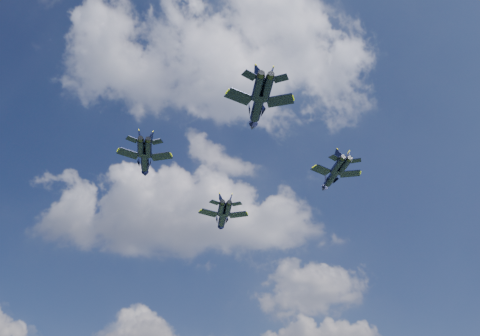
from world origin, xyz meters
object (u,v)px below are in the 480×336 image
at_px(jet_slot, 257,108).
at_px(jet_left, 145,161).
at_px(jet_lead, 222,218).
at_px(jet_right, 332,177).

bearing_deg(jet_slot, jet_left, 137.04).
relative_size(jet_lead, jet_slot, 0.99).
bearing_deg(jet_right, jet_lead, 135.51).
relative_size(jet_lead, jet_right, 1.05).
relative_size(jet_left, jet_slot, 0.91).
distance_m(jet_right, jet_slot, 32.20).
height_order(jet_lead, jet_slot, jet_slot).
height_order(jet_left, jet_slot, jet_slot).
bearing_deg(jet_right, jet_left, 179.43).
xyz_separation_m(jet_right, jet_slot, (-18.14, -26.58, -1.26)).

